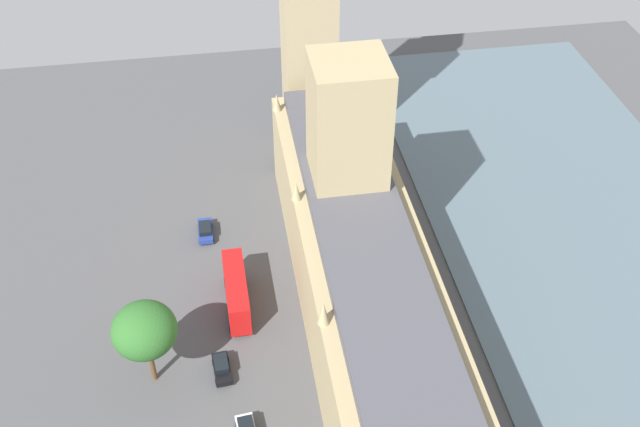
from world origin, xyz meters
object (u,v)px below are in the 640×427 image
object	(u,v)px
double_decker_bus_far_end	(236,291)
street_lamp_slot_11	(141,331)
car_blue_near_tower	(205,230)
plane_tree_trailing	(144,331)
car_black_under_trees	(222,367)
parliament_building	(362,270)

from	to	relation	value
double_decker_bus_far_end	street_lamp_slot_11	xyz separation A→B (m)	(10.92, 5.61, 1.38)
car_blue_near_tower	plane_tree_trailing	xyz separation A→B (m)	(6.64, 22.83, 7.16)
car_blue_near_tower	plane_tree_trailing	world-z (taller)	plane_tree_trailing
car_blue_near_tower	street_lamp_slot_11	xyz separation A→B (m)	(7.65, 19.18, 3.12)
car_blue_near_tower	car_black_under_trees	distance (m)	23.25
parliament_building	double_decker_bus_far_end	bearing A→B (deg)	-17.20
car_blue_near_tower	street_lamp_slot_11	size ratio (longest dim) A/B	0.80
parliament_building	car_blue_near_tower	xyz separation A→B (m)	(17.45, -17.96, -7.37)
parliament_building	plane_tree_trailing	distance (m)	24.59
plane_tree_trailing	street_lamp_slot_11	distance (m)	5.54
street_lamp_slot_11	double_decker_bus_far_end	bearing A→B (deg)	-152.79
parliament_building	car_blue_near_tower	size ratio (longest dim) A/B	13.87
car_blue_near_tower	plane_tree_trailing	bearing A→B (deg)	-106.14
car_black_under_trees	double_decker_bus_far_end	bearing A→B (deg)	-108.74
double_decker_bus_far_end	plane_tree_trailing	world-z (taller)	plane_tree_trailing
parliament_building	double_decker_bus_far_end	size ratio (longest dim) A/B	6.01
double_decker_bus_far_end	car_black_under_trees	size ratio (longest dim) A/B	2.37
car_black_under_trees	plane_tree_trailing	xyz separation A→B (m)	(7.40, -0.41, 7.17)
car_blue_near_tower	street_lamp_slot_11	world-z (taller)	street_lamp_slot_11
street_lamp_slot_11	car_black_under_trees	bearing A→B (deg)	154.21
double_decker_bus_far_end	street_lamp_slot_11	distance (m)	12.35
plane_tree_trailing	street_lamp_slot_11	bearing A→B (deg)	-74.58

